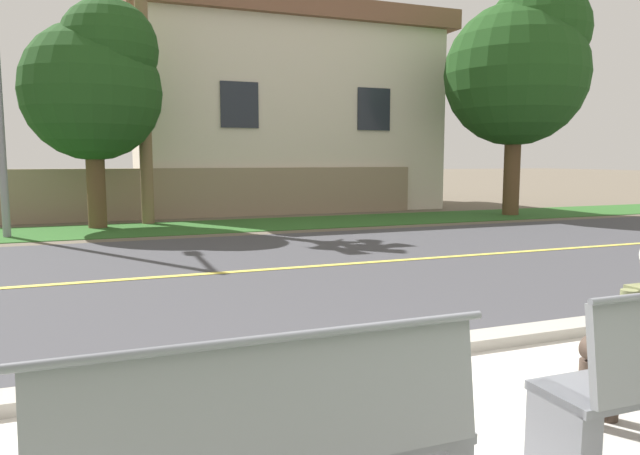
# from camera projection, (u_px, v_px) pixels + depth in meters

# --- Properties ---
(ground_plane) EXTENTS (140.00, 140.00, 0.00)m
(ground_plane) POSITION_uv_depth(u_px,v_px,m) (215.00, 257.00, 9.99)
(ground_plane) COLOR #665B4C
(curb_edge) EXTENTS (44.00, 0.30, 0.11)m
(curb_edge) POSITION_uv_depth(u_px,v_px,m) (348.00, 358.00, 4.75)
(curb_edge) COLOR #ADA89E
(curb_edge) RESTS_ON ground_plane
(street_asphalt) EXTENTS (52.00, 8.00, 0.01)m
(street_asphalt) POSITION_uv_depth(u_px,v_px,m) (235.00, 272.00, 8.60)
(street_asphalt) COLOR #424247
(street_asphalt) RESTS_ON ground_plane
(road_centre_line) EXTENTS (48.00, 0.14, 0.01)m
(road_centre_line) POSITION_uv_depth(u_px,v_px,m) (235.00, 272.00, 8.60)
(road_centre_line) COLOR #E0CC4C
(road_centre_line) RESTS_ON ground_plane
(far_verge_grass) EXTENTS (48.00, 2.80, 0.02)m
(far_verge_grass) POSITION_uv_depth(u_px,v_px,m) (180.00, 228.00, 14.08)
(far_verge_grass) COLOR #2D6026
(far_verge_grass) RESTS_ON ground_plane
(bench_left) EXTENTS (1.86, 0.48, 1.01)m
(bench_left) POSITION_uv_depth(u_px,v_px,m) (267.00, 454.00, 2.41)
(bench_left) COLOR slate
(bench_left) RESTS_ON ground_plane
(shade_tree_far_left) EXTENTS (3.23, 3.23, 5.34)m
(shade_tree_far_left) POSITION_uv_depth(u_px,v_px,m) (96.00, 81.00, 13.65)
(shade_tree_far_left) COLOR brown
(shade_tree_far_left) RESTS_ON ground_plane
(shade_tree_left) EXTENTS (4.08, 4.08, 6.73)m
(shade_tree_left) POSITION_uv_depth(u_px,v_px,m) (521.00, 64.00, 16.77)
(shade_tree_left) COLOR brown
(shade_tree_left) RESTS_ON ground_plane
(garden_wall) EXTENTS (13.00, 0.36, 1.40)m
(garden_wall) POSITION_uv_depth(u_px,v_px,m) (204.00, 193.00, 16.59)
(garden_wall) COLOR gray
(garden_wall) RESTS_ON ground_plane
(house_across_street) EXTENTS (10.23, 6.91, 6.41)m
(house_across_street) POSITION_uv_depth(u_px,v_px,m) (278.00, 113.00, 20.40)
(house_across_street) COLOR beige
(house_across_street) RESTS_ON ground_plane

